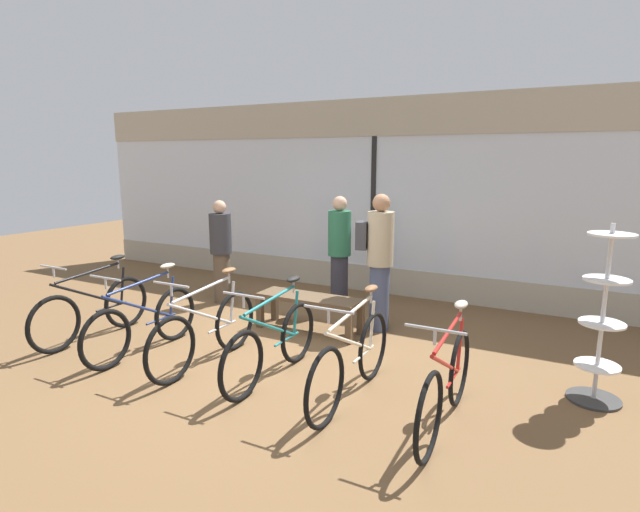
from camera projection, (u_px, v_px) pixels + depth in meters
name	position (u px, v px, depth m)	size (l,w,h in m)	color
ground_plane	(266.00, 356.00, 5.76)	(24.00, 24.00, 0.00)	brown
shop_back_wall	(374.00, 196.00, 8.26)	(12.00, 0.08, 3.20)	#B2A893
bicycle_far_left	(93.00, 309.00, 6.26)	(0.46, 1.73, 1.03)	black
bicycle_left	(144.00, 322.00, 5.80)	(0.46, 1.71, 1.02)	black
bicycle_center_left	(206.00, 331.00, 5.46)	(0.46, 1.76, 1.04)	black
bicycle_center_right	(273.00, 344.00, 5.12)	(0.46, 1.72, 1.02)	black
bicycle_right	(352.00, 360.00, 4.67)	(0.46, 1.78, 1.03)	black
bicycle_far_right	(446.00, 384.00, 4.17)	(0.46, 1.71, 1.03)	black
accessory_rack	(601.00, 330.00, 4.58)	(0.48, 0.48, 1.69)	#333333
display_bench	(309.00, 302.00, 6.54)	(1.40, 0.44, 0.48)	brown
customer_near_rack	(221.00, 250.00, 7.78)	(0.47, 0.47, 1.62)	brown
customer_by_window	(339.00, 251.00, 7.39)	(0.47, 0.47, 1.71)	#2D2D38
customer_mid_floor	(379.00, 258.00, 6.47)	(0.53, 0.41, 1.81)	#424C6B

